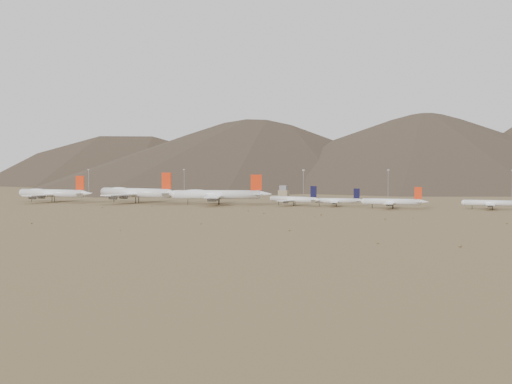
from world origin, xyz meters
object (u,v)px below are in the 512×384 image
(widebody_west, at_px, (52,193))
(narrowbody_b, at_px, (337,201))
(widebody_east, at_px, (218,194))
(narrowbody_a, at_px, (295,199))
(widebody_centre, at_px, (136,193))
(control_tower, at_px, (284,193))

(widebody_west, bearing_deg, narrowbody_b, 9.44)
(widebody_east, bearing_deg, narrowbody_a, -9.05)
(widebody_east, bearing_deg, narrowbody_b, -9.57)
(widebody_centre, relative_size, control_tower, 6.53)
(widebody_west, xyz_separation_m, control_tower, (163.73, 95.56, -1.95))
(widebody_west, bearing_deg, widebody_centre, 13.31)
(widebody_west, distance_m, narrowbody_a, 194.06)
(widebody_east, distance_m, control_tower, 91.75)
(widebody_west, height_order, widebody_centre, widebody_centre)
(widebody_centre, height_order, narrowbody_b, widebody_centre)
(widebody_centre, height_order, widebody_east, widebody_centre)
(widebody_centre, bearing_deg, control_tower, 57.35)
(widebody_west, relative_size, widebody_centre, 0.91)
(widebody_east, xyz_separation_m, narrowbody_b, (87.46, 6.78, -3.53))
(widebody_west, height_order, control_tower, widebody_west)
(widebody_centre, bearing_deg, narrowbody_a, 16.80)
(control_tower, bearing_deg, widebody_west, -149.73)
(narrowbody_a, bearing_deg, narrowbody_b, 22.83)
(narrowbody_b, xyz_separation_m, control_tower, (-60.09, 80.76, 1.14))
(widebody_centre, bearing_deg, widebody_east, 14.05)
(widebody_east, height_order, control_tower, widebody_east)
(narrowbody_b, relative_size, control_tower, 3.24)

